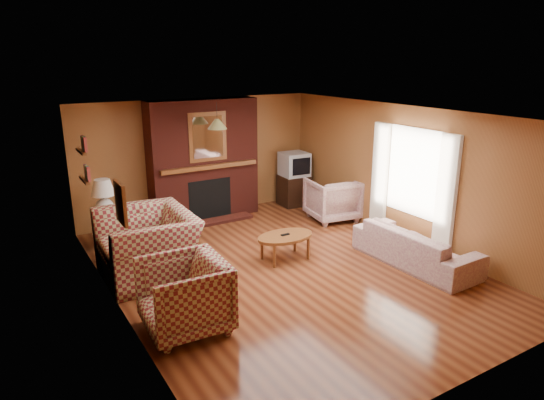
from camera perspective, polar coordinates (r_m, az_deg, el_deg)
floor at (r=7.63m, az=1.44°, el=-8.17°), size 6.50×6.50×0.00m
ceiling at (r=6.97m, az=1.58°, el=10.04°), size 6.50×6.50×0.00m
wall_back at (r=10.02m, az=-8.63°, el=4.92°), size 6.50×0.00×6.50m
wall_front at (r=4.97m, az=22.44°, el=-8.41°), size 6.50×0.00×6.50m
wall_left at (r=6.28m, az=-18.08°, el=-2.78°), size 0.00×6.50×6.50m
wall_right at (r=8.78m, az=15.38°, el=2.85°), size 0.00×6.50×6.50m
fireplace at (r=9.78m, az=-8.02°, el=4.56°), size 2.20×0.82×2.40m
window_right at (r=8.63m, az=16.08°, el=2.06°), size 0.10×1.85×2.00m
bookshelf at (r=7.98m, az=-21.25°, el=4.41°), size 0.09×0.55×0.71m
botanical_print at (r=5.90m, az=-17.37°, el=-0.37°), size 0.05×0.40×0.50m
pendant_light at (r=9.03m, az=-6.47°, el=8.88°), size 0.36×0.36×0.48m
plaid_loveseat at (r=7.51m, az=-14.46°, el=-5.11°), size 1.35×1.53×0.97m
plaid_armchair at (r=5.98m, az=-10.30°, el=-11.02°), size 1.03×1.01×0.90m
floral_sofa at (r=8.04m, az=16.53°, el=-5.22°), size 0.85×2.08×0.60m
floral_armchair at (r=9.84m, az=7.11°, el=0.09°), size 1.05×1.07×0.85m
coffee_table at (r=7.86m, az=1.57°, el=-4.48°), size 0.97×0.60×0.44m
side_table at (r=8.93m, az=-18.84°, el=-3.45°), size 0.44×0.44×0.54m
table_lamp at (r=8.74m, az=-19.22°, el=0.47°), size 0.40×0.40×0.65m
tv_stand at (r=10.78m, az=2.59°, el=1.18°), size 0.64×0.59×0.66m
crt_tv at (r=10.64m, az=2.65°, el=4.23°), size 0.59×0.59×0.51m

